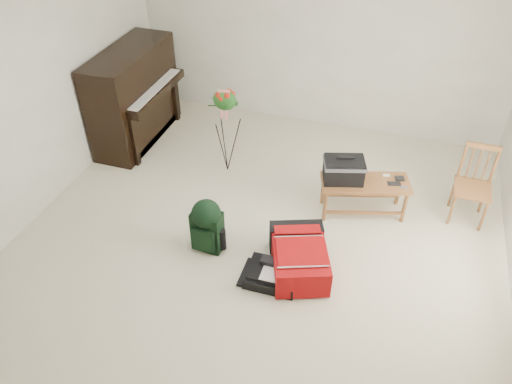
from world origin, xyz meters
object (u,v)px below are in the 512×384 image
(dining_chair, at_px, (473,186))
(flower_stand, at_px, (226,132))
(red_suitcase, at_px, (301,254))
(piano, at_px, (135,98))
(bench, at_px, (351,171))
(black_duffel, at_px, (272,274))
(green_backpack, at_px, (207,223))

(dining_chair, bearing_deg, flower_stand, -179.53)
(red_suitcase, bearing_deg, piano, 127.46)
(bench, xyz_separation_m, black_duffel, (-0.50, -1.30, -0.44))
(piano, distance_m, flower_stand, 1.46)
(bench, distance_m, green_backpack, 1.67)
(dining_chair, height_order, green_backpack, dining_chair)
(dining_chair, height_order, flower_stand, flower_stand)
(black_duffel, bearing_deg, flower_stand, 122.77)
(dining_chair, height_order, red_suitcase, dining_chair)
(black_duffel, distance_m, flower_stand, 1.97)
(bench, bearing_deg, black_duffel, -127.34)
(green_backpack, relative_size, flower_stand, 0.53)
(piano, xyz_separation_m, dining_chair, (4.26, -0.37, -0.17))
(bench, relative_size, green_backpack, 1.68)
(bench, xyz_separation_m, dining_chair, (1.28, 0.27, -0.09))
(bench, bearing_deg, dining_chair, -4.60)
(dining_chair, relative_size, flower_stand, 0.77)
(flower_stand, bearing_deg, bench, -22.41)
(piano, relative_size, green_backpack, 2.46)
(dining_chair, relative_size, black_duffel, 1.73)
(bench, height_order, flower_stand, flower_stand)
(red_suitcase, bearing_deg, bench, 54.35)
(bench, distance_m, flower_stand, 1.58)
(black_duffel, bearing_deg, green_backpack, 162.73)
(bench, height_order, dining_chair, dining_chair)
(red_suitcase, bearing_deg, dining_chair, 19.59)
(piano, height_order, flower_stand, piano)
(red_suitcase, xyz_separation_m, green_backpack, (-0.97, -0.04, 0.16))
(piano, relative_size, flower_stand, 1.31)
(piano, height_order, dining_chair, piano)
(dining_chair, xyz_separation_m, green_backpack, (-2.54, -1.35, -0.09))
(bench, height_order, black_duffel, bench)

